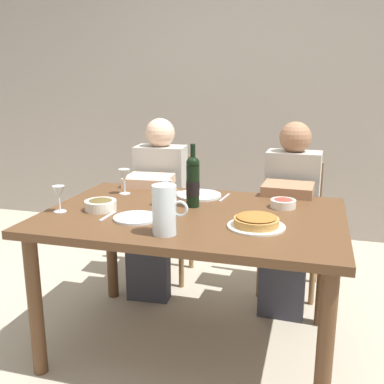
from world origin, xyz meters
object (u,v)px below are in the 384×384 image
object	(u,v)px
olive_bowl	(101,204)
dinner_plate_right_setting	(136,218)
chair_right	(292,217)
salad_bowl	(283,203)
baked_tart	(256,222)
dinner_plate_left_setting	(199,195)
diner_left	(157,200)
dining_table	(193,230)
diner_right	(290,210)
water_pitcher	(165,213)
chair_left	(166,208)
wine_glass_centre	(59,193)
wine_glass_right_diner	(124,176)
wine_glass_left_diner	(166,188)
wine_bottle	(193,181)

from	to	relation	value
olive_bowl	dinner_plate_right_setting	distance (m)	0.25
chair_right	salad_bowl	bearing A→B (deg)	90.85
baked_tart	chair_right	bearing A→B (deg)	83.94
dinner_plate_left_setting	diner_left	size ratio (longest dim) A/B	0.22
dining_table	diner_left	xyz separation A→B (m)	(-0.44, 0.68, -0.05)
diner_right	water_pitcher	bearing A→B (deg)	67.48
dining_table	dinner_plate_left_setting	size ratio (longest dim) A/B	5.84
chair_left	diner_left	xyz separation A→B (m)	(0.01, -0.24, 0.12)
dining_table	baked_tart	xyz separation A→B (m)	(0.34, -0.14, 0.12)
baked_tart	salad_bowl	bearing A→B (deg)	75.88
diner_left	dinner_plate_right_setting	bearing A→B (deg)	99.64
water_pitcher	olive_bowl	world-z (taller)	water_pitcher
baked_tart	salad_bowl	distance (m)	0.38
baked_tart	olive_bowl	world-z (taller)	same
chair_left	chair_right	distance (m)	0.91
chair_left	dinner_plate_right_setting	bearing A→B (deg)	97.45
chair_left	dining_table	bearing A→B (deg)	112.64
wine_glass_centre	chair_left	world-z (taller)	wine_glass_centre
wine_glass_centre	salad_bowl	bearing A→B (deg)	19.47
wine_glass_centre	chair_right	size ratio (longest dim) A/B	0.16
olive_bowl	wine_glass_right_diner	distance (m)	0.35
baked_tart	chair_right	distance (m)	1.11
olive_bowl	wine_glass_left_diner	world-z (taller)	wine_glass_left_diner
water_pitcher	diner_right	size ratio (longest dim) A/B	0.19
wine_glass_left_diner	wine_glass_centre	distance (m)	0.55
water_pitcher	chair_left	xyz separation A→B (m)	(-0.42, 1.25, -0.36)
wine_glass_right_diner	dinner_plate_left_setting	world-z (taller)	wine_glass_right_diner
water_pitcher	wine_glass_centre	bearing A→B (deg)	164.36
wine_glass_right_diner	olive_bowl	bearing A→B (deg)	-87.05
water_pitcher	diner_left	world-z (taller)	diner_left
baked_tart	water_pitcher	bearing A→B (deg)	-152.43
wine_bottle	dinner_plate_right_setting	bearing A→B (deg)	-125.75
salad_bowl	olive_bowl	xyz separation A→B (m)	(-0.91, -0.30, 0.01)
wine_bottle	salad_bowl	bearing A→B (deg)	13.24
water_pitcher	dinner_plate_right_setting	xyz separation A→B (m)	(-0.20, 0.17, -0.09)
wine_bottle	diner_left	size ratio (longest dim) A/B	0.29
wine_glass_right_diner	dinner_plate_left_setting	distance (m)	0.45
wine_bottle	chair_left	distance (m)	0.99
wine_glass_centre	chair_right	distance (m)	1.59
baked_tart	salad_bowl	world-z (taller)	baked_tart
water_pitcher	wine_glass_right_diner	world-z (taller)	water_pitcher
water_pitcher	diner_right	bearing A→B (deg)	64.92
wine_glass_left_diner	dinner_plate_right_setting	size ratio (longest dim) A/B	0.65
salad_bowl	chair_right	xyz separation A→B (m)	(0.02, 0.70, -0.29)
wine_glass_centre	water_pitcher	bearing A→B (deg)	-15.64
water_pitcher	wine_glass_left_diner	bearing A→B (deg)	107.97
olive_bowl	diner_right	distance (m)	1.21
dinner_plate_right_setting	wine_glass_centre	bearing A→B (deg)	178.65
dinner_plate_left_setting	diner_right	size ratio (longest dim) A/B	0.22
wine_glass_left_diner	chair_right	xyz separation A→B (m)	(0.62, 0.83, -0.36)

